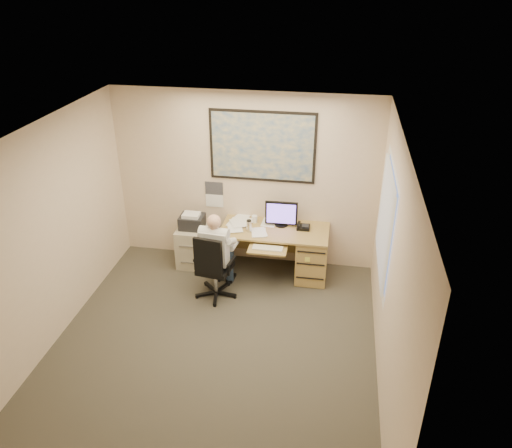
% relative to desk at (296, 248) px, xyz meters
% --- Properties ---
extents(room_shell, '(4.00, 4.50, 2.70)m').
position_rel_desk_xyz_m(room_shell, '(-0.84, -1.90, 0.91)').
color(room_shell, '#3C382E').
rests_on(room_shell, ground).
extents(desk, '(1.60, 0.97, 1.14)m').
position_rel_desk_xyz_m(desk, '(0.00, 0.00, 0.00)').
color(desk, '#A98A48').
rests_on(desk, ground).
extents(world_map, '(1.56, 0.03, 1.06)m').
position_rel_desk_xyz_m(world_map, '(-0.58, 0.33, 1.46)').
color(world_map, '#1E4C93').
rests_on(world_map, room_shell).
extents(wall_calendar, '(0.28, 0.01, 0.42)m').
position_rel_desk_xyz_m(wall_calendar, '(-1.33, 0.34, 0.64)').
color(wall_calendar, white).
rests_on(wall_calendar, room_shell).
extents(window_blinds, '(0.06, 1.40, 1.30)m').
position_rel_desk_xyz_m(window_blinds, '(1.13, -1.10, 1.11)').
color(window_blinds, beige).
rests_on(window_blinds, room_shell).
extents(filing_cabinet, '(0.46, 0.55, 0.89)m').
position_rel_desk_xyz_m(filing_cabinet, '(-1.62, 0.04, -0.07)').
color(filing_cabinet, '#B7AE94').
rests_on(filing_cabinet, ground).
extents(office_chair, '(0.69, 0.69, 1.03)m').
position_rel_desk_xyz_m(office_chair, '(-1.07, -0.80, -0.14)').
color(office_chair, black).
rests_on(office_chair, ground).
extents(person, '(0.59, 0.79, 1.27)m').
position_rel_desk_xyz_m(person, '(-1.07, -0.72, 0.19)').
color(person, silver).
rests_on(person, office_chair).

